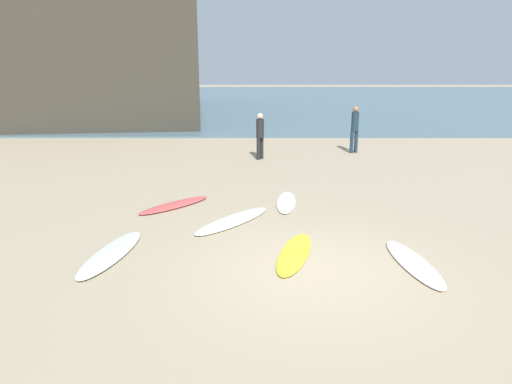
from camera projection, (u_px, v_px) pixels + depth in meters
ground_plane at (312, 270)px, 8.23m from camera, size 120.00×120.00×0.00m
ocean_water at (268, 100)px, 41.11m from camera, size 120.00×40.00×0.08m
surfboard_0 at (175, 205)px, 11.77m from camera, size 1.79×1.83×0.08m
surfboard_1 at (295, 253)px, 8.87m from camera, size 1.06×2.18×0.06m
surfboard_2 at (414, 263)px, 8.45m from camera, size 0.78×2.22×0.06m
surfboard_3 at (233, 220)px, 10.66m from camera, size 1.95×2.27×0.07m
surfboard_4 at (112, 253)px, 8.84m from camera, size 0.98×2.39×0.09m
surfboard_5 at (287, 202)px, 12.04m from camera, size 0.67×1.98×0.06m
beachgoer_near at (260, 134)px, 17.08m from camera, size 0.39×0.39×1.69m
beachgoer_mid at (355, 127)px, 18.22m from camera, size 0.36×0.36×1.84m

